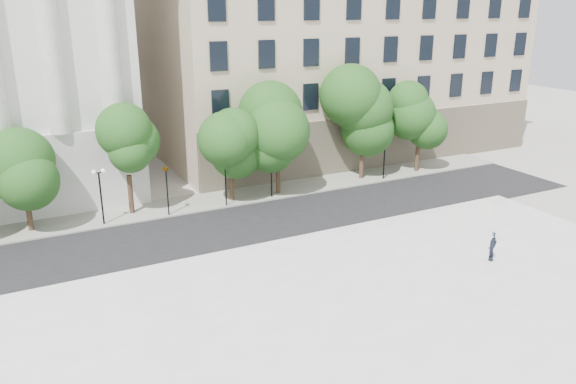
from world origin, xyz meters
The scene contains 9 objects.
plaza centered at (0.00, 3.00, 0.23)m, with size 44.00×22.00×0.45m, color white.
street centered at (0.00, 18.00, 0.01)m, with size 60.00×8.00×0.02m, color black.
far_sidewalk centered at (0.00, 24.00, 0.06)m, with size 60.00×4.00×0.12m, color #9F9E93.
building_east centered at (20.00, 38.91, 11.14)m, with size 36.00×26.15×23.00m.
traffic_light_west centered at (-1.55, 22.30, 3.68)m, with size 0.41×1.71×4.18m.
traffic_light_east centered at (2.83, 22.30, 3.73)m, with size 0.89×1.86×4.23m.
person_lying centered at (12.53, 5.73, 0.68)m, with size 0.61×0.40×1.67m, color black.
street_trees centered at (-0.10, 23.41, 5.00)m, with size 47.69×4.91×8.11m.
lamp_posts centered at (-0.07, 22.60, 2.86)m, with size 36.29×0.28×4.27m.
Camera 1 is at (-11.09, -14.97, 14.24)m, focal length 35.00 mm.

